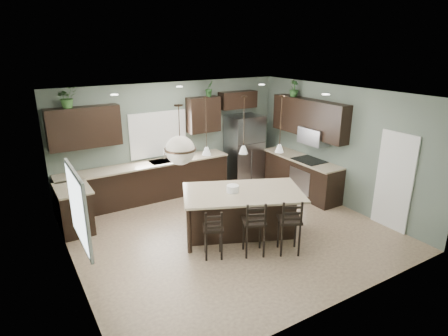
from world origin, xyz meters
TOP-DOWN VIEW (x-y plane):
  - ground at (0.00, 0.00)m, footprint 6.00×6.00m
  - pantry_door at (2.98, -1.55)m, footprint 0.04×0.82m
  - window_back at (-0.40, 2.73)m, footprint 1.35×0.02m
  - window_left at (-2.98, -0.80)m, footprint 0.02×1.10m
  - left_return_cabs at (-2.70, 1.70)m, footprint 0.60×0.90m
  - left_return_countertop at (-2.68, 1.70)m, footprint 0.66×0.96m
  - back_lower_cabs at (-0.85, 2.45)m, footprint 4.20×0.60m
  - back_countertop at (-0.85, 2.43)m, footprint 4.20×0.66m
  - sink_inset at (-0.40, 2.43)m, footprint 0.70×0.45m
  - faucet at (-0.40, 2.40)m, footprint 0.02×0.02m
  - back_upper_left at (-2.15, 2.58)m, footprint 1.55×0.34m
  - back_upper_right at (0.80, 2.58)m, footprint 0.85×0.34m
  - fridge_header at (1.85, 2.58)m, footprint 1.05×0.34m
  - right_lower_cabs at (2.70, 0.87)m, footprint 0.60×2.35m
  - right_countertop at (2.68, 0.87)m, footprint 0.66×2.35m
  - cooktop at (2.68, 0.60)m, footprint 0.58×0.75m
  - wall_oven_front at (2.40, 0.60)m, footprint 0.01×0.72m
  - right_upper_cabs at (2.83, 0.87)m, footprint 0.34×2.35m
  - microwave at (2.78, 0.60)m, footprint 0.40×0.75m
  - refrigerator at (1.93, 2.36)m, footprint 0.90×0.74m
  - kitchen_island at (0.16, -0.21)m, footprint 2.65×2.14m
  - serving_dish at (-0.02, -0.13)m, footprint 0.24×0.24m
  - bar_stool_left at (-0.76, -0.66)m, footprint 0.47×0.47m
  - bar_stool_center at (-0.08, -0.95)m, footprint 0.52×0.52m
  - bar_stool_right at (0.50, -1.23)m, footprint 0.55×0.55m
  - pendant_left at (-0.48, 0.07)m, footprint 0.17×0.17m
  - pendant_center at (0.16, -0.21)m, footprint 0.17×0.17m
  - pendant_right at (0.80, -0.49)m, footprint 0.17×0.17m
  - chandelier at (-1.27, -0.50)m, footprint 0.52×0.52m
  - plant_back_left at (-2.43, 2.55)m, footprint 0.48×0.44m
  - plant_back_right at (0.96, 2.55)m, footprint 0.27×0.24m
  - plant_right_wall at (2.80, 1.44)m, footprint 0.24×0.24m
  - room_shell at (0.00, 0.00)m, footprint 6.00×6.00m

SIDE VIEW (x-z plane):
  - ground at x=0.00m, z-range 0.00..0.00m
  - left_return_cabs at x=-2.70m, z-range 0.00..0.90m
  - back_lower_cabs at x=-0.85m, z-range 0.00..0.90m
  - right_lower_cabs at x=2.70m, z-range 0.00..0.90m
  - wall_oven_front at x=2.40m, z-range 0.15..0.75m
  - kitchen_island at x=0.16m, z-range 0.00..0.92m
  - bar_stool_left at x=-0.76m, z-range 0.00..0.95m
  - bar_stool_center at x=-0.08m, z-range 0.00..1.07m
  - bar_stool_right at x=0.50m, z-range 0.00..1.09m
  - left_return_countertop at x=-2.68m, z-range 0.90..0.94m
  - back_countertop at x=-0.85m, z-range 0.90..0.94m
  - right_countertop at x=2.68m, z-range 0.90..0.94m
  - refrigerator at x=1.93m, z-range 0.00..1.85m
  - sink_inset at x=-0.40m, z-range 0.93..0.94m
  - cooktop at x=2.68m, z-range 0.93..0.95m
  - serving_dish at x=-0.02m, z-range 0.92..1.06m
  - pantry_door at x=2.98m, z-range 0.00..2.04m
  - faucet at x=-0.40m, z-range 0.94..1.22m
  - window_back at x=-0.40m, z-range 1.05..2.05m
  - window_left at x=-2.98m, z-range 1.05..2.05m
  - microwave at x=2.78m, z-range 1.35..1.75m
  - room_shell at x=0.00m, z-range -1.30..4.70m
  - back_upper_left at x=-2.15m, z-range 1.50..2.40m
  - back_upper_right at x=0.80m, z-range 1.50..2.40m
  - right_upper_cabs at x=2.83m, z-range 1.50..2.40m
  - fridge_header at x=1.85m, z-range 2.02..2.48m
  - pendant_left at x=-0.48m, z-range 1.70..2.80m
  - pendant_center at x=0.16m, z-range 1.70..2.80m
  - pendant_right at x=0.80m, z-range 1.70..2.80m
  - chandelier at x=-1.27m, z-range 1.81..2.80m
  - plant_back_right at x=0.96m, z-range 2.40..2.81m
  - plant_right_wall at x=2.80m, z-range 2.40..2.82m
  - plant_back_left at x=-2.43m, z-range 2.40..2.85m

